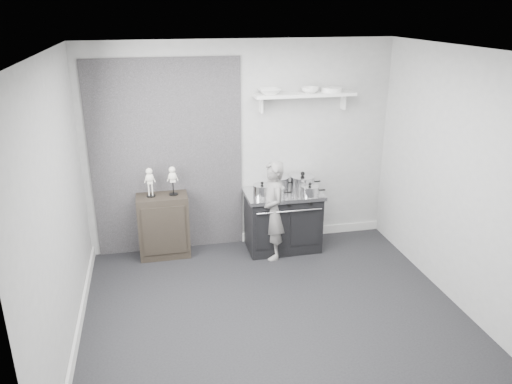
{
  "coord_description": "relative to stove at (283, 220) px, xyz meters",
  "views": [
    {
      "loc": [
        -1.14,
        -4.36,
        3.07
      ],
      "look_at": [
        0.01,
        0.95,
        1.03
      ],
      "focal_mm": 35.0,
      "sensor_mm": 36.0,
      "label": 1
    }
  ],
  "objects": [
    {
      "name": "pot_front_left",
      "position": [
        -0.3,
        -0.08,
        0.48
      ],
      "size": [
        0.32,
        0.23,
        0.2
      ],
      "color": "silver",
      "rests_on": "stove"
    },
    {
      "name": "skeleton_full",
      "position": [
        -1.68,
        0.13,
        0.64
      ],
      "size": [
        0.12,
        0.08,
        0.43
      ],
      "primitive_type": null,
      "color": "white",
      "rests_on": "side_cabinet"
    },
    {
      "name": "pot_front_right",
      "position": [
        0.3,
        -0.17,
        0.46
      ],
      "size": [
        0.33,
        0.24,
        0.17
      ],
      "color": "silver",
      "rests_on": "stove"
    },
    {
      "name": "child",
      "position": [
        -0.19,
        -0.21,
        0.24
      ],
      "size": [
        0.34,
        0.49,
        1.29
      ],
      "primitive_type": "imported",
      "rotation": [
        0.0,
        0.0,
        -1.5
      ],
      "color": "slate",
      "rests_on": "ground"
    },
    {
      "name": "bowl_large",
      "position": [
        -0.15,
        0.19,
        1.67
      ],
      "size": [
        0.28,
        0.28,
        0.07
      ],
      "primitive_type": "imported",
      "color": "white",
      "rests_on": "wall_shelf"
    },
    {
      "name": "side_cabinet",
      "position": [
        -1.55,
        0.13,
        0.01
      ],
      "size": [
        0.64,
        0.37,
        0.83
      ],
      "primitive_type": "cube",
      "color": "black",
      "rests_on": "ground"
    },
    {
      "name": "pot_front_center",
      "position": [
        -0.13,
        -0.17,
        0.47
      ],
      "size": [
        0.28,
        0.19,
        0.17
      ],
      "color": "silver",
      "rests_on": "stove"
    },
    {
      "name": "ground",
      "position": [
        -0.49,
        -1.48,
        -0.4
      ],
      "size": [
        4.0,
        4.0,
        0.0
      ],
      "primitive_type": "plane",
      "color": "black",
      "rests_on": "ground"
    },
    {
      "name": "stove",
      "position": [
        0.0,
        0.0,
        0.0
      ],
      "size": [
        0.99,
        0.62,
        0.8
      ],
      "color": "black",
      "rests_on": "ground"
    },
    {
      "name": "skeleton_torso",
      "position": [
        -1.4,
        0.13,
        0.64
      ],
      "size": [
        0.12,
        0.08,
        0.43
      ],
      "primitive_type": null,
      "color": "white",
      "rests_on": "side_cabinet"
    },
    {
      "name": "wall_shelf",
      "position": [
        0.31,
        0.2,
        1.61
      ],
      "size": [
        1.3,
        0.26,
        0.24
      ],
      "color": "white",
      "rests_on": "room_shell"
    },
    {
      "name": "pot_back_right",
      "position": [
        0.29,
        0.11,
        0.48
      ],
      "size": [
        0.41,
        0.33,
        0.23
      ],
      "color": "silver",
      "rests_on": "stove"
    },
    {
      "name": "plate_stack",
      "position": [
        0.66,
        0.19,
        1.67
      ],
      "size": [
        0.27,
        0.27,
        0.06
      ],
      "primitive_type": "cylinder",
      "color": "white",
      "rests_on": "wall_shelf"
    },
    {
      "name": "pot_back_left",
      "position": [
        -0.02,
        0.15,
        0.48
      ],
      "size": [
        0.34,
        0.25,
        0.21
      ],
      "color": "silver",
      "rests_on": "stove"
    },
    {
      "name": "bowl_small",
      "position": [
        0.37,
        0.19,
        1.67
      ],
      "size": [
        0.22,
        0.22,
        0.07
      ],
      "primitive_type": "imported",
      "color": "white",
      "rests_on": "wall_shelf"
    },
    {
      "name": "room_shell",
      "position": [
        -0.58,
        -1.33,
        1.24
      ],
      "size": [
        4.02,
        3.62,
        2.71
      ],
      "color": "#9E9E9C",
      "rests_on": "ground"
    }
  ]
}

